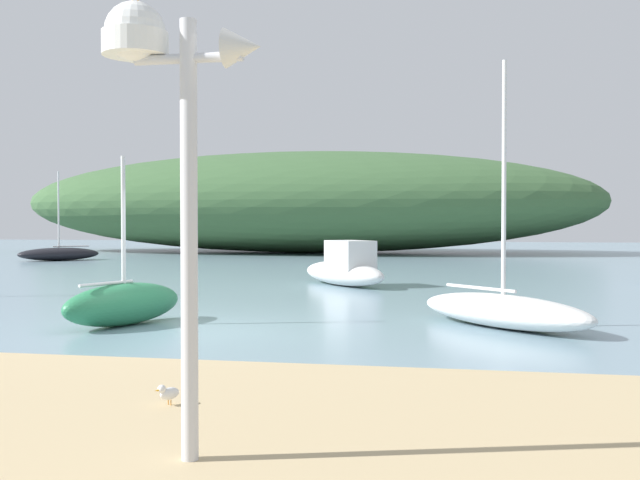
{
  "coord_description": "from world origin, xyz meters",
  "views": [
    {
      "loc": [
        4.43,
        -12.03,
        1.87
      ],
      "look_at": [
        1.76,
        2.09,
        1.52
      ],
      "focal_mm": 41.66,
      "sensor_mm": 36.0,
      "label": 1
    }
  ],
  "objects_px": {
    "sailboat_west_reach": "(124,303)",
    "sailboat_far_left": "(503,310)",
    "seagull_mid_strand": "(168,392)",
    "mast_structure": "(161,88)",
    "motorboat_east_reach": "(345,269)",
    "sailboat_inner_mooring": "(59,254)"
  },
  "relations": [
    {
      "from": "sailboat_inner_mooring",
      "to": "seagull_mid_strand",
      "type": "bearing_deg",
      "value": -58.14
    },
    {
      "from": "sailboat_far_left",
      "to": "sailboat_inner_mooring",
      "type": "height_order",
      "value": "sailboat_far_left"
    },
    {
      "from": "mast_structure",
      "to": "sailboat_far_left",
      "type": "height_order",
      "value": "sailboat_far_left"
    },
    {
      "from": "sailboat_west_reach",
      "to": "seagull_mid_strand",
      "type": "height_order",
      "value": "sailboat_west_reach"
    },
    {
      "from": "sailboat_inner_mooring",
      "to": "mast_structure",
      "type": "bearing_deg",
      "value": -58.65
    },
    {
      "from": "seagull_mid_strand",
      "to": "sailboat_far_left",
      "type": "bearing_deg",
      "value": 64.85
    },
    {
      "from": "sailboat_west_reach",
      "to": "sailboat_far_left",
      "type": "height_order",
      "value": "sailboat_far_left"
    },
    {
      "from": "sailboat_west_reach",
      "to": "sailboat_far_left",
      "type": "xyz_separation_m",
      "value": [
        6.75,
        1.0,
        -0.08
      ]
    },
    {
      "from": "motorboat_east_reach",
      "to": "seagull_mid_strand",
      "type": "height_order",
      "value": "motorboat_east_reach"
    },
    {
      "from": "sailboat_west_reach",
      "to": "seagull_mid_strand",
      "type": "distance_m",
      "value": 7.03
    },
    {
      "from": "seagull_mid_strand",
      "to": "mast_structure",
      "type": "bearing_deg",
      "value": -69.18
    },
    {
      "from": "mast_structure",
      "to": "sailboat_west_reach",
      "type": "relative_size",
      "value": 1.05
    },
    {
      "from": "sailboat_far_left",
      "to": "sailboat_inner_mooring",
      "type": "distance_m",
      "value": 27.87
    },
    {
      "from": "sailboat_inner_mooring",
      "to": "seagull_mid_strand",
      "type": "distance_m",
      "value": 31.38
    },
    {
      "from": "motorboat_east_reach",
      "to": "seagull_mid_strand",
      "type": "bearing_deg",
      "value": -87.27
    },
    {
      "from": "sailboat_west_reach",
      "to": "seagull_mid_strand",
      "type": "xyz_separation_m",
      "value": [
        3.38,
        -6.17,
        -0.08
      ]
    },
    {
      "from": "mast_structure",
      "to": "motorboat_east_reach",
      "type": "xyz_separation_m",
      "value": [
        -1.27,
        16.63,
        -2.32
      ]
    },
    {
      "from": "motorboat_east_reach",
      "to": "seagull_mid_strand",
      "type": "xyz_separation_m",
      "value": [
        0.72,
        -15.2,
        -0.18
      ]
    },
    {
      "from": "mast_structure",
      "to": "sailboat_far_left",
      "type": "xyz_separation_m",
      "value": [
        2.82,
        8.6,
        -2.5
      ]
    },
    {
      "from": "sailboat_far_left",
      "to": "seagull_mid_strand",
      "type": "bearing_deg",
      "value": -115.15
    },
    {
      "from": "sailboat_inner_mooring",
      "to": "motorboat_east_reach",
      "type": "bearing_deg",
      "value": -35.88
    },
    {
      "from": "mast_structure",
      "to": "motorboat_east_reach",
      "type": "bearing_deg",
      "value": 94.36
    }
  ]
}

